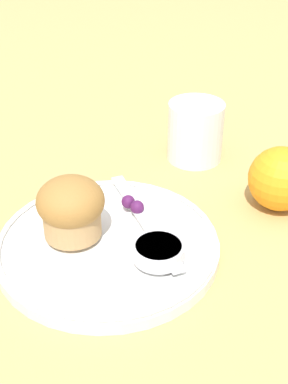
{
  "coord_description": "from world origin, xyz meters",
  "views": [
    {
      "loc": [
        0.38,
        -0.32,
        0.38
      ],
      "look_at": [
        0.01,
        0.03,
        0.06
      ],
      "focal_mm": 50.0,
      "sensor_mm": 36.0,
      "label": 1
    }
  ],
  "objects": [
    {
      "name": "plate",
      "position": [
        0.01,
        -0.02,
        0.01
      ],
      "size": [
        0.25,
        0.25,
        0.02
      ],
      "color": "white",
      "rests_on": "ground_plane"
    },
    {
      "name": "berry_pair",
      "position": [
        -0.01,
        0.03,
        0.03
      ],
      "size": [
        0.03,
        0.02,
        0.02
      ],
      "color": "#4C194C",
      "rests_on": "plate"
    },
    {
      "name": "juice_glass",
      "position": [
        -0.07,
        0.21,
        0.04
      ],
      "size": [
        0.08,
        0.08,
        0.09
      ],
      "color": "silver",
      "rests_on": "ground_plane"
    },
    {
      "name": "butter_knife",
      "position": [
        0.01,
        0.03,
        0.02
      ],
      "size": [
        0.19,
        0.09,
        0.0
      ],
      "rotation": [
        0.0,
        0.0,
        -0.39
      ],
      "color": "silver",
      "rests_on": "plate"
    },
    {
      "name": "muffin",
      "position": [
        -0.03,
        -0.04,
        0.05
      ],
      "size": [
        0.07,
        0.07,
        0.07
      ],
      "color": "tan",
      "rests_on": "plate"
    },
    {
      "name": "orange_fruit",
      "position": [
        0.08,
        0.19,
        0.04
      ],
      "size": [
        0.08,
        0.08,
        0.08
      ],
      "color": "orange",
      "rests_on": "ground_plane"
    },
    {
      "name": "cream_ramekin",
      "position": [
        0.07,
        -0.01,
        0.03
      ],
      "size": [
        0.06,
        0.06,
        0.02
      ],
      "color": "silver",
      "rests_on": "plate"
    },
    {
      "name": "ground_plane",
      "position": [
        0.0,
        0.0,
        0.0
      ],
      "size": [
        3.0,
        3.0,
        0.0
      ],
      "primitive_type": "plane",
      "color": "tan"
    }
  ]
}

